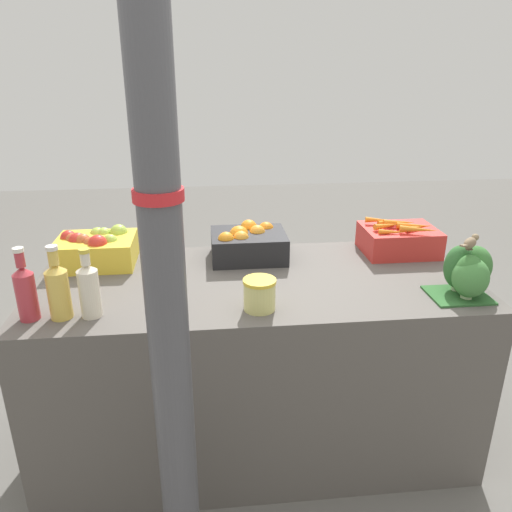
{
  "coord_description": "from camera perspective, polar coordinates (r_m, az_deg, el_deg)",
  "views": [
    {
      "loc": [
        -0.2,
        -1.86,
        1.63
      ],
      "look_at": [
        0.0,
        0.0,
        0.9
      ],
      "focal_mm": 35.0,
      "sensor_mm": 36.0,
      "label": 1
    }
  ],
  "objects": [
    {
      "name": "orange_crate",
      "position": [
        2.24,
        -0.91,
        1.47
      ],
      "size": [
        0.33,
        0.26,
        0.15
      ],
      "color": "black",
      "rests_on": "market_table"
    },
    {
      "name": "juice_bottle_golden",
      "position": [
        1.83,
        -21.68,
        -3.52
      ],
      "size": [
        0.08,
        0.08,
        0.26
      ],
      "color": "gold",
      "rests_on": "market_table"
    },
    {
      "name": "support_pole",
      "position": [
        1.24,
        -10.72,
        1.55
      ],
      "size": [
        0.12,
        0.12,
        2.43
      ],
      "color": "#4C4C51",
      "rests_on": "ground_plane"
    },
    {
      "name": "pickle_jar",
      "position": [
        1.78,
        0.41,
        -4.4
      ],
      "size": [
        0.12,
        0.12,
        0.12
      ],
      "color": "#D1CC75",
      "rests_on": "market_table"
    },
    {
      "name": "ground_plane",
      "position": [
        2.48,
        0.0,
        -19.73
      ],
      "size": [
        10.0,
        10.0,
        0.0
      ],
      "primitive_type": "plane",
      "color": "#605E59"
    },
    {
      "name": "broccoli_pile",
      "position": [
        2.03,
        23.18,
        -1.65
      ],
      "size": [
        0.24,
        0.2,
        0.19
      ],
      "color": "#2D602D",
      "rests_on": "market_table"
    },
    {
      "name": "juice_bottle_cloudy",
      "position": [
        1.8,
        -18.54,
        -3.57
      ],
      "size": [
        0.07,
        0.07,
        0.25
      ],
      "color": "beige",
      "rests_on": "market_table"
    },
    {
      "name": "market_table",
      "position": [
        2.24,
        0.0,
        -12.0
      ],
      "size": [
        1.79,
        0.79,
        0.8
      ],
      "primitive_type": "cube",
      "color": "#56514C",
      "rests_on": "ground_plane"
    },
    {
      "name": "apple_crate",
      "position": [
        2.28,
        -17.81,
        0.89
      ],
      "size": [
        0.33,
        0.26,
        0.16
      ],
      "color": "gold",
      "rests_on": "market_table"
    },
    {
      "name": "juice_bottle_ruby",
      "position": [
        1.86,
        -24.84,
        -3.64
      ],
      "size": [
        0.07,
        0.07,
        0.26
      ],
      "color": "#B2333D",
      "rests_on": "market_table"
    },
    {
      "name": "carrot_crate",
      "position": [
        2.39,
        16.03,
        1.89
      ],
      "size": [
        0.33,
        0.26,
        0.16
      ],
      "color": "red",
      "rests_on": "market_table"
    },
    {
      "name": "sparrow_bird",
      "position": [
        1.97,
        23.32,
        1.44
      ],
      "size": [
        0.11,
        0.1,
        0.05
      ],
      "rotation": [
        0.0,
        0.0,
        0.69
      ],
      "color": "#4C3D2D",
      "rests_on": "broccoli_pile"
    }
  ]
}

